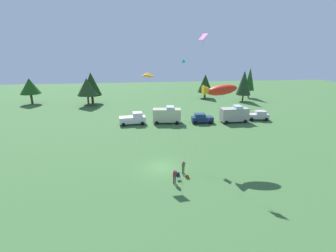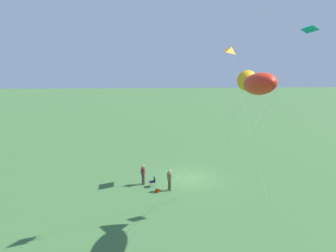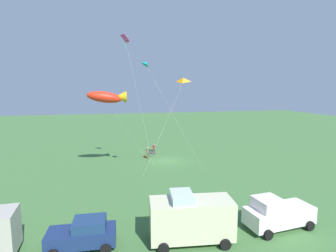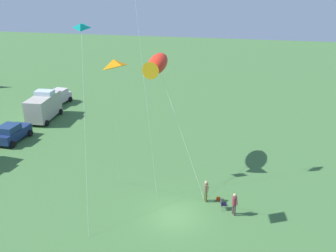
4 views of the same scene
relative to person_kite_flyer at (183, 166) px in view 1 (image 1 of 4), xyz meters
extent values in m
plane|color=#3D6936|center=(-2.43, 1.97, -1.02)|extent=(160.00, 160.00, 0.00)
cylinder|color=#494F27|center=(0.09, 0.06, -0.60)|extent=(0.14, 0.14, 0.85)
cylinder|color=#494F27|center=(-0.10, -0.05, -0.60)|extent=(0.14, 0.14, 0.85)
cylinder|color=brown|center=(0.00, 0.00, 0.14)|extent=(0.46, 0.46, 0.62)
sphere|color=tan|center=(0.00, 0.00, 0.60)|extent=(0.24, 0.24, 0.24)
cylinder|color=brown|center=(0.20, 0.05, 0.17)|extent=(0.22, 0.18, 0.56)
cylinder|color=brown|center=(-0.15, -0.15, 0.17)|extent=(0.14, 0.13, 0.55)
cube|color=#2B2A45|center=(-0.81, -1.42, -0.60)|extent=(0.57, 0.57, 0.04)
cube|color=#2B2A45|center=(-0.86, -1.21, -0.40)|extent=(0.48, 0.14, 0.40)
cylinder|color=#A5A8AD|center=(-0.56, -1.58, -0.81)|extent=(0.03, 0.03, 0.42)
cylinder|color=#A5A8AD|center=(-0.97, -1.67, -0.81)|extent=(0.03, 0.03, 0.42)
cylinder|color=#A5A8AD|center=(-0.66, -1.17, -0.81)|extent=(0.03, 0.03, 0.42)
cylinder|color=#A5A8AD|center=(-1.07, -1.26, -0.81)|extent=(0.03, 0.03, 0.42)
cylinder|color=#4E3C3B|center=(-1.28, -2.10, -0.60)|extent=(0.14, 0.14, 0.85)
cylinder|color=#4E3C3B|center=(-1.46, -2.23, -0.60)|extent=(0.14, 0.14, 0.85)
cylinder|color=brown|center=(-1.37, -2.17, 0.14)|extent=(0.47, 0.47, 0.62)
sphere|color=tan|center=(-1.37, -2.17, 0.60)|extent=(0.24, 0.24, 0.24)
cylinder|color=brown|center=(-1.17, -2.10, 0.17)|extent=(0.21, 0.18, 0.56)
cylinder|color=brown|center=(-1.50, -2.33, 0.17)|extent=(0.23, 0.20, 0.56)
cube|color=#C32D05|center=(0.33, -0.97, -0.91)|extent=(0.38, 0.38, 0.22)
cube|color=silver|center=(-6.19, 21.35, -0.08)|extent=(5.16, 2.45, 1.20)
cube|color=silver|center=(-5.19, 21.45, 0.92)|extent=(1.96, 2.00, 0.80)
cylinder|color=black|center=(-4.49, 22.61, -0.68)|extent=(0.70, 0.28, 0.68)
cylinder|color=black|center=(-4.29, 20.44, -0.68)|extent=(0.70, 0.28, 0.68)
cylinder|color=black|center=(-8.08, 22.27, -0.68)|extent=(0.70, 0.28, 0.68)
cylinder|color=black|center=(-7.88, 20.10, -0.68)|extent=(0.70, 0.28, 0.68)
cube|color=beige|center=(0.56, 21.54, 0.57)|extent=(5.63, 2.85, 2.50)
cube|color=silver|center=(1.21, 21.46, 2.07)|extent=(1.64, 2.18, 0.50)
cylinder|color=black|center=(2.64, 22.48, -0.68)|extent=(0.70, 0.30, 0.68)
cylinder|color=black|center=(2.34, 20.12, -0.68)|extent=(0.70, 0.30, 0.68)
cylinder|color=black|center=(-1.22, 22.96, -0.68)|extent=(0.70, 0.30, 0.68)
cylinder|color=black|center=(-1.51, 20.60, -0.68)|extent=(0.70, 0.30, 0.68)
cube|color=navy|center=(7.51, 20.68, -0.23)|extent=(4.30, 2.05, 0.90)
cube|color=navy|center=(7.01, 20.71, 0.54)|extent=(2.10, 1.77, 0.65)
cylinder|color=black|center=(5.94, 19.78, -0.68)|extent=(0.69, 0.26, 0.68)
cylinder|color=black|center=(6.06, 21.76, -0.68)|extent=(0.69, 0.26, 0.68)
cylinder|color=black|center=(8.96, 19.60, -0.68)|extent=(0.69, 0.26, 0.68)
cylinder|color=black|center=(9.08, 21.58, -0.68)|extent=(0.69, 0.26, 0.68)
cube|color=#A5A096|center=(13.91, 20.55, 0.57)|extent=(5.50, 2.46, 2.50)
cube|color=silver|center=(14.56, 20.58, 2.07)|extent=(1.50, 2.09, 0.50)
cylinder|color=black|center=(15.79, 21.83, -0.68)|extent=(0.69, 0.25, 0.68)
cylinder|color=black|center=(15.91, 19.45, -0.68)|extent=(0.69, 0.25, 0.68)
cylinder|color=black|center=(11.91, 21.64, -0.68)|extent=(0.69, 0.25, 0.68)
cylinder|color=black|center=(12.03, 19.26, -0.68)|extent=(0.69, 0.25, 0.68)
cube|color=#BEB2B7|center=(19.36, 21.55, -0.23)|extent=(4.38, 2.27, 0.90)
cube|color=beige|center=(19.86, 21.49, 0.54)|extent=(2.18, 1.88, 0.65)
cylinder|color=black|center=(20.98, 22.36, -0.68)|extent=(0.70, 0.30, 0.68)
cylinder|color=black|center=(20.75, 20.39, -0.68)|extent=(0.70, 0.30, 0.68)
cylinder|color=black|center=(17.97, 22.71, -0.68)|extent=(0.70, 0.30, 0.68)
cylinder|color=black|center=(17.74, 20.74, -0.68)|extent=(0.70, 0.30, 0.68)
cylinder|color=#463922|center=(-32.46, 43.36, 0.32)|extent=(0.58, 0.58, 2.69)
cone|color=#1C4D15|center=(-32.46, 43.36, 3.65)|extent=(5.14, 5.14, 3.97)
cylinder|color=#453C24|center=(-17.38, 39.15, 0.35)|extent=(0.47, 0.47, 2.74)
cone|color=#223B1C|center=(-17.38, 39.15, 3.85)|extent=(5.05, 5.05, 4.26)
cylinder|color=#4E3323|center=(-16.74, 41.83, 0.10)|extent=(0.63, 0.63, 2.23)
cone|color=#173812|center=(-16.74, 41.83, 4.16)|extent=(5.03, 5.03, 5.89)
cylinder|color=#4B3925|center=(14.49, 45.79, -0.15)|extent=(0.57, 0.57, 1.74)
cone|color=#153614|center=(14.49, 45.79, 3.28)|extent=(4.27, 4.27, 5.13)
cylinder|color=#423124|center=(23.63, 39.95, -0.10)|extent=(0.39, 0.39, 1.84)
cone|color=#1E371C|center=(23.63, 39.95, 4.05)|extent=(3.89, 3.89, 6.47)
cylinder|color=#49402D|center=(27.36, 44.82, 0.09)|extent=(0.42, 0.42, 2.23)
cone|color=#1D4E1B|center=(27.36, 44.82, 4.41)|extent=(2.91, 2.91, 6.39)
ellipsoid|color=red|center=(5.85, 4.99, 8.10)|extent=(4.22, 1.55, 1.83)
cone|color=gold|center=(4.01, 4.99, 8.10)|extent=(1.43, 1.38, 1.38)
sphere|color=yellow|center=(6.97, 5.41, 8.25)|extent=(0.34, 0.34, 0.34)
cylinder|color=silver|center=(3.04, 2.57, 3.54)|extent=(5.63, 4.86, 9.12)
cylinder|color=#4C3823|center=(0.24, 0.14, -1.02)|extent=(0.04, 0.04, 0.01)
pyramid|color=orange|center=(-3.65, 5.51, 10.17)|extent=(1.70, 1.56, 0.74)
cylinder|color=silver|center=(-0.98, 6.45, 4.46)|extent=(5.44, 2.05, 10.96)
cylinder|color=#4C3823|center=(1.73, 7.47, -1.02)|extent=(0.04, 0.04, 0.01)
pyramid|color=#0B9390|center=(1.49, 9.68, 11.59)|extent=(0.77, 1.07, 0.65)
cylinder|color=silver|center=(-2.13, 8.39, 5.21)|extent=(7.46, 2.60, 12.46)
cylinder|color=#4C3823|center=(-5.86, 7.10, -1.02)|extent=(0.04, 0.04, 0.01)
cube|color=#DC3E9B|center=(3.39, 6.20, 14.68)|extent=(1.07, 1.25, 0.80)
cylinder|color=green|center=(3.39, 6.20, 14.05)|extent=(0.04, 0.04, 1.06)
cylinder|color=silver|center=(1.61, 4.98, 6.83)|extent=(3.58, 2.46, 15.70)
cylinder|color=#4C3823|center=(-0.17, 3.76, -1.02)|extent=(0.04, 0.04, 0.01)
camera|label=1|loc=(-5.19, -27.81, 13.62)|focal=28.00mm
camera|label=2|loc=(24.86, -1.21, 9.80)|focal=35.00mm
camera|label=3|loc=(5.84, 36.88, 8.86)|focal=28.00mm
camera|label=4|loc=(-25.75, -2.24, 15.34)|focal=42.00mm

